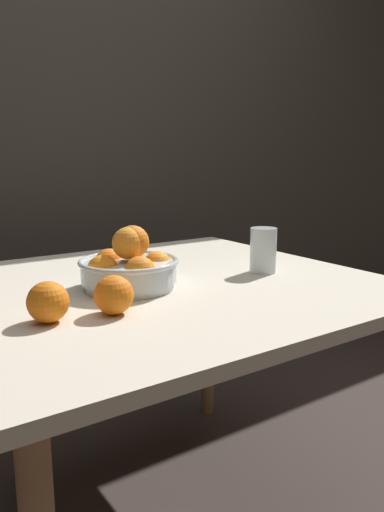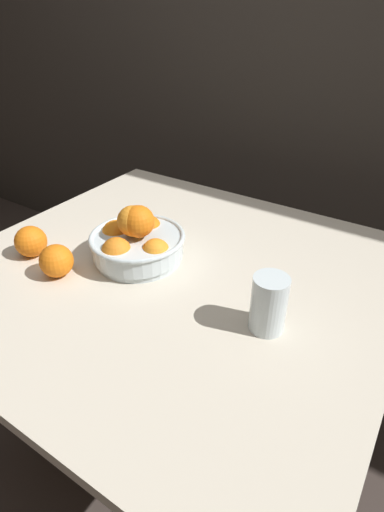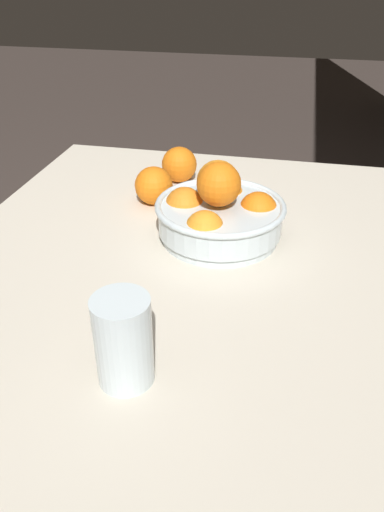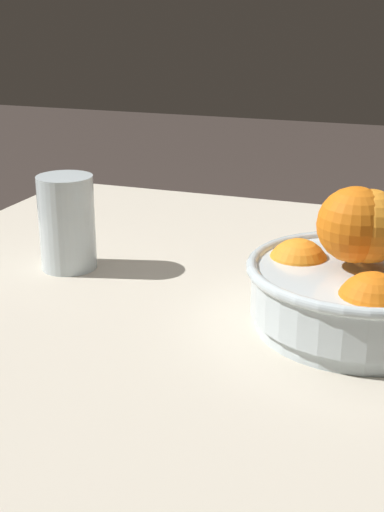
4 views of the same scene
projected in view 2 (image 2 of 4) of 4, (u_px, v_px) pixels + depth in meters
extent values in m
plane|color=#3D332D|center=(178.00, 437.00, 1.39)|extent=(12.00, 12.00, 0.00)
cube|color=beige|center=(173.00, 273.00, 1.02)|extent=(1.07, 1.00, 0.03)
cylinder|color=#936B47|center=(144.00, 258.00, 1.74)|extent=(0.05, 0.05, 0.69)
cylinder|color=#936B47|center=(372.00, 344.00, 1.30)|extent=(0.05, 0.05, 0.69)
cylinder|color=silver|center=(139.00, 256.00, 1.04)|extent=(0.22, 0.22, 0.02)
cylinder|color=silver|center=(138.00, 245.00, 1.02)|extent=(0.23, 0.23, 0.05)
torus|color=silver|center=(137.00, 237.00, 1.01)|extent=(0.24, 0.24, 0.01)
sphere|color=orange|center=(156.00, 253.00, 0.97)|extent=(0.07, 0.07, 0.07)
sphere|color=orange|center=(148.00, 228.00, 1.07)|extent=(0.07, 0.07, 0.07)
sphere|color=orange|center=(116.00, 234.00, 1.05)|extent=(0.07, 0.07, 0.07)
sphere|color=orange|center=(117.00, 252.00, 0.97)|extent=(0.08, 0.08, 0.08)
sphere|color=orange|center=(138.00, 221.00, 0.98)|extent=(0.08, 0.08, 0.08)
sphere|color=orange|center=(133.00, 221.00, 0.98)|extent=(0.08, 0.08, 0.08)
cylinder|color=#F4A314|center=(268.00, 309.00, 0.80)|extent=(0.06, 0.06, 0.10)
cylinder|color=silver|center=(269.00, 304.00, 0.79)|extent=(0.07, 0.07, 0.12)
sphere|color=orange|center=(31.00, 241.00, 1.04)|extent=(0.08, 0.08, 0.08)
sphere|color=orange|center=(56.00, 261.00, 0.96)|extent=(0.08, 0.08, 0.08)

